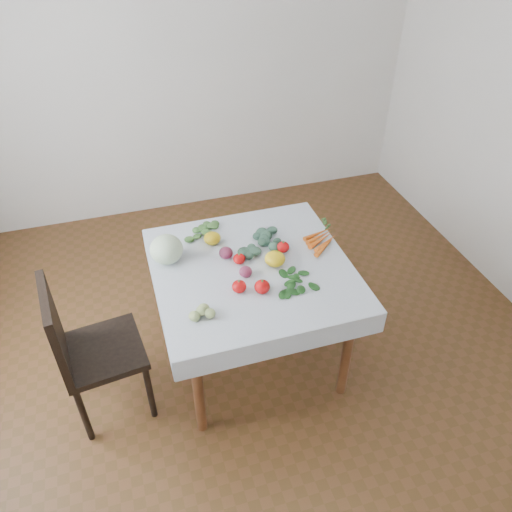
% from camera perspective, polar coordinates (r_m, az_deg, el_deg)
% --- Properties ---
extents(ground, '(4.00, 4.00, 0.00)m').
position_cam_1_polar(ground, '(3.41, -0.37, -11.13)').
color(ground, brown).
extents(back_wall, '(4.00, 0.04, 2.70)m').
position_cam_1_polar(back_wall, '(4.35, -8.66, 21.37)').
color(back_wall, silver).
rests_on(back_wall, ground).
extents(table, '(1.00, 1.00, 0.75)m').
position_cam_1_polar(table, '(2.94, -0.42, -2.82)').
color(table, brown).
rests_on(table, ground).
extents(tablecloth, '(1.12, 1.12, 0.01)m').
position_cam_1_polar(tablecloth, '(2.88, -0.43, -1.33)').
color(tablecloth, white).
rests_on(tablecloth, table).
extents(chair, '(0.48, 0.48, 0.95)m').
position_cam_1_polar(chair, '(2.88, -19.11, -9.70)').
color(chair, black).
rests_on(chair, ground).
extents(cabbage, '(0.20, 0.20, 0.17)m').
position_cam_1_polar(cabbage, '(2.91, -10.20, 0.75)').
color(cabbage, beige).
rests_on(cabbage, tablecloth).
extents(tomato_a, '(0.08, 0.08, 0.06)m').
position_cam_1_polar(tomato_a, '(2.89, -1.94, -0.33)').
color(tomato_a, red).
rests_on(tomato_a, tablecloth).
extents(tomato_b, '(0.08, 0.08, 0.07)m').
position_cam_1_polar(tomato_b, '(2.98, 3.12, 1.03)').
color(tomato_b, red).
rests_on(tomato_b, tablecloth).
extents(tomato_c, '(0.10, 0.10, 0.07)m').
position_cam_1_polar(tomato_c, '(2.70, -1.94, -3.50)').
color(tomato_c, red).
rests_on(tomato_c, tablecloth).
extents(tomato_d, '(0.09, 0.09, 0.08)m').
position_cam_1_polar(tomato_d, '(2.69, 0.71, -3.53)').
color(tomato_d, red).
rests_on(tomato_d, tablecloth).
extents(heirloom_back, '(0.13, 0.13, 0.07)m').
position_cam_1_polar(heirloom_back, '(3.05, -5.02, 2.04)').
color(heirloom_back, yellow).
rests_on(heirloom_back, tablecloth).
extents(heirloom_front, '(0.13, 0.13, 0.08)m').
position_cam_1_polar(heirloom_front, '(2.87, 2.18, -0.33)').
color(heirloom_front, yellow).
rests_on(heirloom_front, tablecloth).
extents(onion_a, '(0.11, 0.11, 0.07)m').
position_cam_1_polar(onion_a, '(2.93, -3.46, 0.36)').
color(onion_a, '#541834').
rests_on(onion_a, tablecloth).
extents(onion_b, '(0.09, 0.09, 0.06)m').
position_cam_1_polar(onion_b, '(2.79, -1.19, -1.81)').
color(onion_b, '#541834').
rests_on(onion_b, tablecloth).
extents(tomatillo_cluster, '(0.12, 0.11, 0.04)m').
position_cam_1_polar(tomatillo_cluster, '(2.59, -5.88, -6.38)').
color(tomatillo_cluster, '#A4B76A').
rests_on(tomatillo_cluster, tablecloth).
extents(carrot_bunch, '(0.21, 0.26, 0.03)m').
position_cam_1_polar(carrot_bunch, '(3.08, 7.56, 1.85)').
color(carrot_bunch, orange).
rests_on(carrot_bunch, tablecloth).
extents(kale_bunch, '(0.31, 0.26, 0.04)m').
position_cam_1_polar(kale_bunch, '(3.02, 0.24, 1.50)').
color(kale_bunch, '#3B6147').
rests_on(kale_bunch, tablecloth).
extents(basil_bunch, '(0.31, 0.21, 0.01)m').
position_cam_1_polar(basil_bunch, '(2.79, 4.09, -2.65)').
color(basil_bunch, '#1D5119').
rests_on(basil_bunch, tablecloth).
extents(dill_bunch, '(0.23, 0.21, 0.02)m').
position_cam_1_polar(dill_bunch, '(3.16, -5.90, 2.88)').
color(dill_bunch, '#487E3A').
rests_on(dill_bunch, tablecloth).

